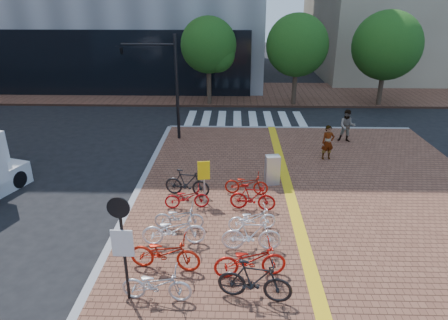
{
  "coord_description": "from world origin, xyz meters",
  "views": [
    {
      "loc": [
        -0.18,
        -10.45,
        7.26
      ],
      "look_at": [
        -0.57,
        4.04,
        1.3
      ],
      "focal_mm": 32.0,
      "sensor_mm": 36.0,
      "label": 1
    }
  ],
  "objects_px": {
    "bike_4": "(187,197)",
    "bike_9": "(252,218)",
    "yellow_sign": "(204,174)",
    "bike_3": "(179,217)",
    "bike_11": "(246,184)",
    "bike_1": "(165,252)",
    "bike_6": "(255,281)",
    "bike_8": "(251,235)",
    "bike_0": "(157,284)",
    "bike_7": "(250,260)",
    "pedestrian_a": "(328,142)",
    "traffic_light_pole": "(152,68)",
    "bike_5": "(187,183)",
    "bike_10": "(253,197)",
    "utility_box": "(272,170)",
    "notice_sign": "(122,237)",
    "pedestrian_b": "(347,126)",
    "bike_2": "(174,230)"
  },
  "relations": [
    {
      "from": "bike_4",
      "to": "bike_10",
      "type": "height_order",
      "value": "bike_10"
    },
    {
      "from": "pedestrian_a",
      "to": "traffic_light_pole",
      "type": "relative_size",
      "value": 0.3
    },
    {
      "from": "bike_11",
      "to": "pedestrian_b",
      "type": "height_order",
      "value": "pedestrian_b"
    },
    {
      "from": "bike_1",
      "to": "bike_6",
      "type": "distance_m",
      "value": 2.7
    },
    {
      "from": "bike_6",
      "to": "bike_11",
      "type": "bearing_deg",
      "value": 10.97
    },
    {
      "from": "bike_11",
      "to": "pedestrian_a",
      "type": "height_order",
      "value": "pedestrian_a"
    },
    {
      "from": "bike_4",
      "to": "bike_8",
      "type": "xyz_separation_m",
      "value": [
        2.22,
        -2.55,
        0.12
      ]
    },
    {
      "from": "bike_6",
      "to": "notice_sign",
      "type": "relative_size",
      "value": 0.65
    },
    {
      "from": "bike_3",
      "to": "bike_10",
      "type": "relative_size",
      "value": 0.99
    },
    {
      "from": "bike_0",
      "to": "bike_8",
      "type": "height_order",
      "value": "bike_8"
    },
    {
      "from": "bike_7",
      "to": "notice_sign",
      "type": "bearing_deg",
      "value": 100.42
    },
    {
      "from": "bike_4",
      "to": "bike_9",
      "type": "xyz_separation_m",
      "value": [
        2.29,
        -1.41,
        -0.0
      ]
    },
    {
      "from": "bike_3",
      "to": "utility_box",
      "type": "height_order",
      "value": "utility_box"
    },
    {
      "from": "bike_4",
      "to": "bike_2",
      "type": "bearing_deg",
      "value": 169.92
    },
    {
      "from": "bike_5",
      "to": "bike_10",
      "type": "height_order",
      "value": "bike_5"
    },
    {
      "from": "yellow_sign",
      "to": "traffic_light_pole",
      "type": "height_order",
      "value": "traffic_light_pole"
    },
    {
      "from": "bike_10",
      "to": "pedestrian_a",
      "type": "bearing_deg",
      "value": -28.68
    },
    {
      "from": "bike_4",
      "to": "bike_3",
      "type": "bearing_deg",
      "value": 169.19
    },
    {
      "from": "bike_0",
      "to": "bike_4",
      "type": "bearing_deg",
      "value": 0.7
    },
    {
      "from": "bike_2",
      "to": "bike_5",
      "type": "height_order",
      "value": "bike_5"
    },
    {
      "from": "bike_1",
      "to": "notice_sign",
      "type": "bearing_deg",
      "value": 156.81
    },
    {
      "from": "bike_7",
      "to": "bike_10",
      "type": "xyz_separation_m",
      "value": [
        0.21,
        3.67,
        -0.03
      ]
    },
    {
      "from": "notice_sign",
      "to": "bike_4",
      "type": "bearing_deg",
      "value": 78.76
    },
    {
      "from": "bike_1",
      "to": "bike_9",
      "type": "distance_m",
      "value": 3.26
    },
    {
      "from": "bike_0",
      "to": "utility_box",
      "type": "height_order",
      "value": "utility_box"
    },
    {
      "from": "bike_0",
      "to": "bike_3",
      "type": "distance_m",
      "value": 3.35
    },
    {
      "from": "bike_2",
      "to": "traffic_light_pole",
      "type": "xyz_separation_m",
      "value": [
        -2.41,
        9.95,
        3.22
      ]
    },
    {
      "from": "bike_8",
      "to": "bike_6",
      "type": "bearing_deg",
      "value": 179.61
    },
    {
      "from": "bike_4",
      "to": "pedestrian_b",
      "type": "bearing_deg",
      "value": -52.5
    },
    {
      "from": "bike_3",
      "to": "bike_1",
      "type": "bearing_deg",
      "value": 176.59
    },
    {
      "from": "bike_9",
      "to": "utility_box",
      "type": "xyz_separation_m",
      "value": [
        0.94,
        3.51,
        0.19
      ]
    },
    {
      "from": "bike_7",
      "to": "pedestrian_b",
      "type": "height_order",
      "value": "pedestrian_b"
    },
    {
      "from": "bike_7",
      "to": "utility_box",
      "type": "height_order",
      "value": "utility_box"
    },
    {
      "from": "bike_9",
      "to": "bike_10",
      "type": "xyz_separation_m",
      "value": [
        0.07,
        1.34,
        0.07
      ]
    },
    {
      "from": "bike_4",
      "to": "bike_11",
      "type": "height_order",
      "value": "bike_11"
    },
    {
      "from": "bike_6",
      "to": "pedestrian_b",
      "type": "relative_size",
      "value": 1.1
    },
    {
      "from": "bike_10",
      "to": "yellow_sign",
      "type": "xyz_separation_m",
      "value": [
        -1.76,
        0.53,
        0.64
      ]
    },
    {
      "from": "bike_0",
      "to": "bike_7",
      "type": "bearing_deg",
      "value": -63.95
    },
    {
      "from": "bike_1",
      "to": "yellow_sign",
      "type": "bearing_deg",
      "value": -4.31
    },
    {
      "from": "bike_3",
      "to": "yellow_sign",
      "type": "height_order",
      "value": "yellow_sign"
    },
    {
      "from": "bike_3",
      "to": "notice_sign",
      "type": "distance_m",
      "value": 3.74
    },
    {
      "from": "bike_5",
      "to": "bike_7",
      "type": "distance_m",
      "value": 5.22
    },
    {
      "from": "bike_9",
      "to": "yellow_sign",
      "type": "relative_size",
      "value": 0.97
    },
    {
      "from": "bike_11",
      "to": "bike_8",
      "type": "bearing_deg",
      "value": -173.32
    },
    {
      "from": "bike_0",
      "to": "pedestrian_a",
      "type": "bearing_deg",
      "value": -29.72
    },
    {
      "from": "bike_9",
      "to": "bike_11",
      "type": "height_order",
      "value": "bike_11"
    },
    {
      "from": "bike_1",
      "to": "utility_box",
      "type": "distance_m",
      "value": 6.57
    },
    {
      "from": "bike_6",
      "to": "bike_8",
      "type": "xyz_separation_m",
      "value": [
        -0.01,
        2.11,
        -0.03
      ]
    },
    {
      "from": "bike_8",
      "to": "pedestrian_b",
      "type": "xyz_separation_m",
      "value": [
        5.33,
        9.89,
        0.32
      ]
    },
    {
      "from": "bike_11",
      "to": "bike_5",
      "type": "bearing_deg",
      "value": 100.68
    }
  ]
}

